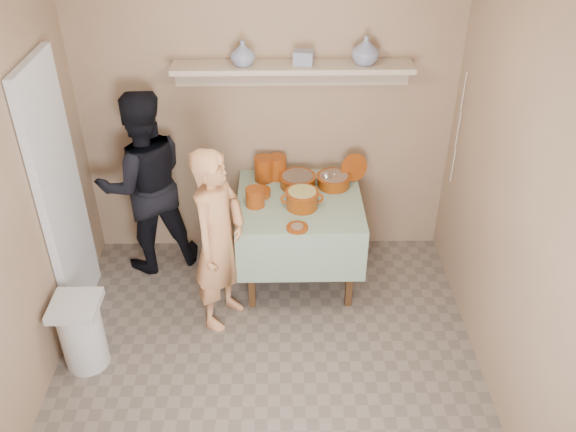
{
  "coord_description": "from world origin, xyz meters",
  "views": [
    {
      "loc": [
        0.09,
        -2.75,
        3.28
      ],
      "look_at": [
        0.15,
        0.75,
        0.95
      ],
      "focal_mm": 38.0,
      "sensor_mm": 36.0,
      "label": 1
    }
  ],
  "objects_px": {
    "person_cook": "(219,240)",
    "cazuela_rice": "(302,198)",
    "person_helper": "(145,183)",
    "serving_table": "(299,211)",
    "trash_bin": "(82,333)"
  },
  "relations": [
    {
      "from": "person_helper",
      "to": "serving_table",
      "type": "bearing_deg",
      "value": 148.62
    },
    {
      "from": "serving_table",
      "to": "person_helper",
      "type": "bearing_deg",
      "value": 170.35
    },
    {
      "from": "person_cook",
      "to": "cazuela_rice",
      "type": "height_order",
      "value": "person_cook"
    },
    {
      "from": "serving_table",
      "to": "trash_bin",
      "type": "height_order",
      "value": "serving_table"
    },
    {
      "from": "person_cook",
      "to": "cazuela_rice",
      "type": "distance_m",
      "value": 0.72
    },
    {
      "from": "cazuela_rice",
      "to": "serving_table",
      "type": "bearing_deg",
      "value": 96.14
    },
    {
      "from": "person_helper",
      "to": "serving_table",
      "type": "relative_size",
      "value": 1.62
    },
    {
      "from": "person_cook",
      "to": "person_helper",
      "type": "relative_size",
      "value": 0.92
    },
    {
      "from": "trash_bin",
      "to": "person_cook",
      "type": "bearing_deg",
      "value": 26.3
    },
    {
      "from": "cazuela_rice",
      "to": "person_cook",
      "type": "bearing_deg",
      "value": -148.77
    },
    {
      "from": "cazuela_rice",
      "to": "trash_bin",
      "type": "bearing_deg",
      "value": -151.71
    },
    {
      "from": "cazuela_rice",
      "to": "trash_bin",
      "type": "relative_size",
      "value": 0.59
    },
    {
      "from": "trash_bin",
      "to": "person_helper",
      "type": "bearing_deg",
      "value": 76.11
    },
    {
      "from": "cazuela_rice",
      "to": "person_helper",
      "type": "bearing_deg",
      "value": 165.0
    },
    {
      "from": "person_cook",
      "to": "cazuela_rice",
      "type": "bearing_deg",
      "value": -32.56
    }
  ]
}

